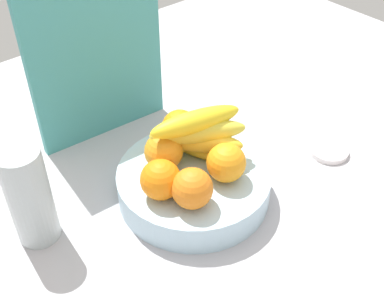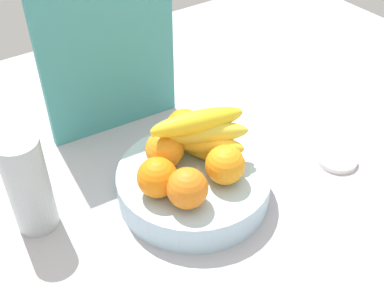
% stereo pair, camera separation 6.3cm
% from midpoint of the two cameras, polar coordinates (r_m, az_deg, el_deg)
% --- Properties ---
extents(ground_plane, '(1.80, 1.40, 0.03)m').
position_cam_midpoint_polar(ground_plane, '(0.93, 2.70, -5.31)').
color(ground_plane, '#AFACB2').
extents(fruit_bowl, '(0.28, 0.28, 0.06)m').
position_cam_midpoint_polar(fruit_bowl, '(0.89, 2.04, -3.44)').
color(fruit_bowl, '#ACCDDF').
rests_on(fruit_bowl, ground_plane).
extents(orange_front_left, '(0.07, 0.07, 0.07)m').
position_cam_midpoint_polar(orange_front_left, '(0.79, 1.74, -4.15)').
color(orange_front_left, orange).
rests_on(orange_front_left, fruit_bowl).
extents(orange_front_right, '(0.07, 0.07, 0.07)m').
position_cam_midpoint_polar(orange_front_right, '(0.84, 6.05, -1.39)').
color(orange_front_right, orange).
rests_on(orange_front_right, fruit_bowl).
extents(orange_center, '(0.07, 0.07, 0.07)m').
position_cam_midpoint_polar(orange_center, '(0.89, 4.62, 1.54)').
color(orange_center, orange).
rests_on(orange_center, fruit_bowl).
extents(orange_back_left, '(0.07, 0.07, 0.07)m').
position_cam_midpoint_polar(orange_back_left, '(0.91, 1.06, 3.04)').
color(orange_back_left, orange).
rests_on(orange_back_left, fruit_bowl).
extents(orange_back_right, '(0.07, 0.07, 0.07)m').
position_cam_midpoint_polar(orange_back_right, '(0.86, -1.12, 0.39)').
color(orange_back_right, orange).
rests_on(orange_back_right, fruit_bowl).
extents(orange_top_stack, '(0.07, 0.07, 0.07)m').
position_cam_midpoint_polar(orange_top_stack, '(0.81, -1.82, -2.88)').
color(orange_top_stack, orange).
rests_on(orange_top_stack, fruit_bowl).
extents(banana_bunch, '(0.17, 0.17, 0.11)m').
position_cam_midpoint_polar(banana_bunch, '(0.87, 2.90, 2.02)').
color(banana_bunch, yellow).
rests_on(banana_bunch, fruit_bowl).
extents(cutting_board, '(0.28, 0.04, 0.36)m').
position_cam_midpoint_polar(cutting_board, '(0.99, -7.89, 11.76)').
color(cutting_board, teal).
rests_on(cutting_board, ground_plane).
extents(thermos_tumbler, '(0.07, 0.07, 0.18)m').
position_cam_midpoint_polar(thermos_tumbler, '(0.83, -16.50, -3.61)').
color(thermos_tumbler, '#AEB7B9').
rests_on(thermos_tumbler, ground_plane).
extents(jar_lid, '(0.08, 0.08, 0.01)m').
position_cam_midpoint_polar(jar_lid, '(1.03, 18.23, -0.71)').
color(jar_lid, white).
rests_on(jar_lid, ground_plane).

